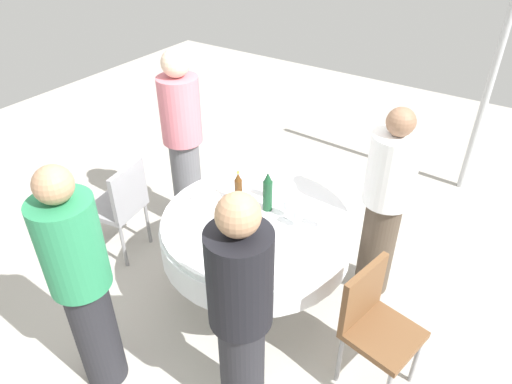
{
  "coord_description": "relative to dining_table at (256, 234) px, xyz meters",
  "views": [
    {
      "loc": [
        -2.17,
        -1.45,
        2.73
      ],
      "look_at": [
        0.0,
        0.0,
        0.96
      ],
      "focal_mm": 32.56,
      "sensor_mm": 36.0,
      "label": 1
    }
  ],
  "objects": [
    {
      "name": "wine_glass_right",
      "position": [
        -0.04,
        0.05,
        0.26
      ],
      "size": [
        0.07,
        0.07,
        0.16
      ],
      "color": "white",
      "rests_on": "dining_table"
    },
    {
      "name": "fork_near",
      "position": [
        0.34,
        -0.1,
        0.15
      ],
      "size": [
        0.14,
        0.14,
        0.0
      ],
      "primitive_type": "cube",
      "rotation": [
        0.0,
        0.0,
        3.95
      ],
      "color": "silver",
      "rests_on": "dining_table"
    },
    {
      "name": "wine_glass_inner",
      "position": [
        0.16,
        -0.44,
        0.26
      ],
      "size": [
        0.07,
        0.07,
        0.15
      ],
      "color": "white",
      "rests_on": "dining_table"
    },
    {
      "name": "dining_table",
      "position": [
        0.0,
        0.0,
        0.0
      ],
      "size": [
        1.37,
        1.37,
        0.74
      ],
      "color": "white",
      "rests_on": "ground_plane"
    },
    {
      "name": "plate_front",
      "position": [
        -0.31,
        -0.36,
        0.16
      ],
      "size": [
        0.23,
        0.23,
        0.02
      ],
      "color": "white",
      "rests_on": "dining_table"
    },
    {
      "name": "folded_napkin",
      "position": [
        -0.4,
        -0.07,
        0.16
      ],
      "size": [
        0.2,
        0.2,
        0.02
      ],
      "primitive_type": "cube",
      "rotation": [
        0.0,
        0.0,
        0.46
      ],
      "color": "white",
      "rests_on": "dining_table"
    },
    {
      "name": "wine_glass_south",
      "position": [
        0.27,
        0.06,
        0.26
      ],
      "size": [
        0.07,
        0.07,
        0.16
      ],
      "color": "white",
      "rests_on": "dining_table"
    },
    {
      "name": "bottle_dark_green_rear",
      "position": [
        0.14,
        -0.01,
        0.3
      ],
      "size": [
        0.07,
        0.07,
        0.32
      ],
      "color": "#194728",
      "rests_on": "dining_table"
    },
    {
      "name": "bottle_dark_green_near",
      "position": [
        -0.23,
        -0.06,
        0.3
      ],
      "size": [
        0.06,
        0.06,
        0.31
      ],
      "color": "#194728",
      "rests_on": "dining_table"
    },
    {
      "name": "tent_pole_main",
      "position": [
        2.49,
        -0.96,
        0.63
      ],
      "size": [
        0.07,
        0.07,
        2.44
      ],
      "primitive_type": "cylinder",
      "color": "#B2B5B7",
      "rests_on": "ground_plane"
    },
    {
      "name": "ground_plane",
      "position": [
        0.0,
        0.0,
        -0.59
      ],
      "size": [
        10.0,
        10.0,
        0.0
      ],
      "primitive_type": "plane",
      "color": "#B7B2A8"
    },
    {
      "name": "fork_rear",
      "position": [
        -0.14,
        0.18,
        0.15
      ],
      "size": [
        0.16,
        0.11,
        0.0
      ],
      "primitive_type": "cube",
      "rotation": [
        0.0,
        0.0,
        3.69
      ],
      "color": "silver",
      "rests_on": "dining_table"
    },
    {
      "name": "bottle_brown_north",
      "position": [
        0.09,
        0.22,
        0.27
      ],
      "size": [
        0.06,
        0.06,
        0.26
      ],
      "color": "#593314",
      "rests_on": "dining_table"
    },
    {
      "name": "chair_left",
      "position": [
        -0.2,
        1.2,
        -0.07
      ],
      "size": [
        0.46,
        0.46,
        0.87
      ],
      "rotation": [
        0.0,
        0.0,
        0.16
      ],
      "color": "#99999E",
      "rests_on": "ground_plane"
    },
    {
      "name": "person_inner",
      "position": [
        0.42,
        1.03,
        0.28
      ],
      "size": [
        0.34,
        0.34,
        1.66
      ],
      "rotation": [
        0.0,
        0.0,
        -0.39
      ],
      "color": "slate",
      "rests_on": "ground_plane"
    },
    {
      "name": "person_rear",
      "position": [
        -1.15,
        0.41,
        0.25
      ],
      "size": [
        0.34,
        0.34,
        1.6
      ],
      "rotation": [
        0.0,
        0.0,
        1.23
      ],
      "color": "#26262B",
      "rests_on": "ground_plane"
    },
    {
      "name": "person_north",
      "position": [
        0.58,
        -0.72,
        0.21
      ],
      "size": [
        0.34,
        0.34,
        1.54
      ],
      "rotation": [
        0.0,
        0.0,
        3.82
      ],
      "color": "#4C3F33",
      "rests_on": "ground_plane"
    },
    {
      "name": "person_near",
      "position": [
        -0.84,
        -0.46,
        0.24
      ],
      "size": [
        0.34,
        0.34,
        1.59
      ],
      "rotation": [
        0.0,
        0.0,
        2.07
      ],
      "color": "#26262B",
      "rests_on": "ground_plane"
    },
    {
      "name": "chair_far",
      "position": [
        -0.21,
        -0.99,
        -0.07
      ],
      "size": [
        0.47,
        0.47,
        0.87
      ],
      "rotation": [
        0.0,
        0.0,
        2.94
      ],
      "color": "brown",
      "rests_on": "ground_plane"
    },
    {
      "name": "wine_glass_far",
      "position": [
        0.08,
        -0.29,
        0.25
      ],
      "size": [
        0.07,
        0.07,
        0.14
      ],
      "color": "white",
      "rests_on": "dining_table"
    },
    {
      "name": "plate_south",
      "position": [
        0.01,
        0.46,
        0.16
      ],
      "size": [
        0.22,
        0.22,
        0.02
      ],
      "color": "white",
      "rests_on": "dining_table"
    },
    {
      "name": "wine_glass_left",
      "position": [
        0.14,
        -0.18,
        0.25
      ],
      "size": [
        0.07,
        0.07,
        0.14
      ],
      "color": "white",
      "rests_on": "dining_table"
    }
  ]
}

